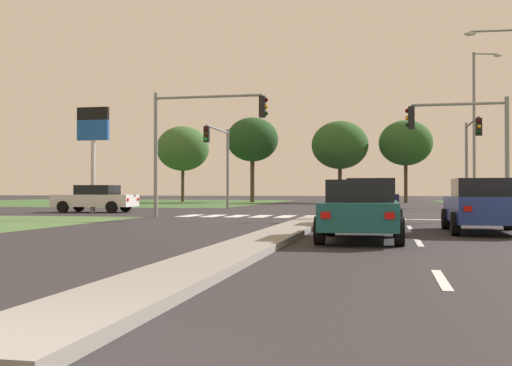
{
  "coord_description": "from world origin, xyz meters",
  "views": [
    {
      "loc": [
        2.77,
        -3.56,
        1.22
      ],
      "look_at": [
        -4.78,
        32.35,
        1.64
      ],
      "focal_mm": 43.69,
      "sensor_mm": 36.0,
      "label": 1
    }
  ],
  "objects_px": {
    "traffic_signal_far_right": "(471,146)",
    "treeline_third": "(340,145)",
    "car_blue_near": "(484,205)",
    "street_lamp_second": "(511,110)",
    "street_lamp_third": "(476,122)",
    "car_white_second": "(96,198)",
    "car_teal_fourth": "(361,210)",
    "traffic_signal_far_left": "(220,151)",
    "pedestrian_at_median": "(343,191)",
    "treeline_fourth": "(406,143)",
    "treeline_second": "(252,140)",
    "treeline_near": "(183,149)",
    "car_navy_third": "(371,202)",
    "fuel_price_totem": "(93,136)",
    "traffic_signal_near_right": "(467,136)",
    "traffic_signal_near_left": "(196,130)"
  },
  "relations": [
    {
      "from": "traffic_signal_far_right",
      "to": "treeline_third",
      "type": "xyz_separation_m",
      "value": [
        -9.29,
        23.04,
        1.84
      ]
    },
    {
      "from": "car_blue_near",
      "to": "street_lamp_second",
      "type": "distance_m",
      "value": 13.65
    },
    {
      "from": "car_blue_near",
      "to": "street_lamp_third",
      "type": "relative_size",
      "value": 0.41
    },
    {
      "from": "car_white_second",
      "to": "car_teal_fourth",
      "type": "xyz_separation_m",
      "value": [
        15.15,
        -16.55,
        -0.02
      ]
    },
    {
      "from": "car_teal_fourth",
      "to": "traffic_signal_far_left",
      "type": "height_order",
      "value": "traffic_signal_far_left"
    },
    {
      "from": "car_blue_near",
      "to": "pedestrian_at_median",
      "type": "height_order",
      "value": "pedestrian_at_median"
    },
    {
      "from": "treeline_third",
      "to": "treeline_fourth",
      "type": "xyz_separation_m",
      "value": [
        6.28,
        0.82,
        0.17
      ]
    },
    {
      "from": "traffic_signal_far_right",
      "to": "treeline_second",
      "type": "height_order",
      "value": "treeline_second"
    },
    {
      "from": "car_blue_near",
      "to": "traffic_signal_far_left",
      "type": "xyz_separation_m",
      "value": [
        -13.1,
        19.35,
        2.9
      ]
    },
    {
      "from": "treeline_near",
      "to": "car_white_second",
      "type": "bearing_deg",
      "value": -80.19
    },
    {
      "from": "car_teal_fourth",
      "to": "traffic_signal_far_left",
      "type": "distance_m",
      "value": 25.1
    },
    {
      "from": "car_white_second",
      "to": "car_navy_third",
      "type": "relative_size",
      "value": 1.09
    },
    {
      "from": "car_teal_fourth",
      "to": "street_lamp_third",
      "type": "xyz_separation_m",
      "value": [
        6.76,
        30.68,
        5.24
      ]
    },
    {
      "from": "car_blue_near",
      "to": "fuel_price_totem",
      "type": "distance_m",
      "value": 22.51
    },
    {
      "from": "traffic_signal_far_right",
      "to": "treeline_third",
      "type": "bearing_deg",
      "value": 111.96
    },
    {
      "from": "car_blue_near",
      "to": "treeline_fourth",
      "type": "distance_m",
      "value": 43.4
    },
    {
      "from": "car_navy_third",
      "to": "street_lamp_third",
      "type": "distance_m",
      "value": 26.05
    },
    {
      "from": "car_blue_near",
      "to": "street_lamp_third",
      "type": "bearing_deg",
      "value": 82.76
    },
    {
      "from": "traffic_signal_far_right",
      "to": "treeline_near",
      "type": "relative_size",
      "value": 0.7
    },
    {
      "from": "treeline_second",
      "to": "street_lamp_second",
      "type": "bearing_deg",
      "value": -57.43
    },
    {
      "from": "traffic_signal_far_right",
      "to": "traffic_signal_near_right",
      "type": "height_order",
      "value": "traffic_signal_far_right"
    },
    {
      "from": "car_navy_third",
      "to": "pedestrian_at_median",
      "type": "distance_m",
      "value": 23.37
    },
    {
      "from": "car_navy_third",
      "to": "traffic_signal_near_right",
      "type": "bearing_deg",
      "value": 56.48
    },
    {
      "from": "pedestrian_at_median",
      "to": "treeline_fourth",
      "type": "distance_m",
      "value": 18.66
    },
    {
      "from": "traffic_signal_near_left",
      "to": "pedestrian_at_median",
      "type": "bearing_deg",
      "value": 72.84
    },
    {
      "from": "street_lamp_third",
      "to": "traffic_signal_near_right",
      "type": "bearing_deg",
      "value": -98.68
    },
    {
      "from": "traffic_signal_near_left",
      "to": "street_lamp_second",
      "type": "bearing_deg",
      "value": 17.37
    },
    {
      "from": "street_lamp_second",
      "to": "pedestrian_at_median",
      "type": "height_order",
      "value": "street_lamp_second"
    },
    {
      "from": "traffic_signal_near_right",
      "to": "traffic_signal_far_left",
      "type": "xyz_separation_m",
      "value": [
        -13.65,
        11.2,
        0.23
      ]
    },
    {
      "from": "street_lamp_third",
      "to": "treeline_fourth",
      "type": "height_order",
      "value": "street_lamp_third"
    },
    {
      "from": "street_lamp_second",
      "to": "treeline_third",
      "type": "height_order",
      "value": "street_lamp_second"
    },
    {
      "from": "traffic_signal_near_right",
      "to": "treeline_near",
      "type": "height_order",
      "value": "treeline_near"
    },
    {
      "from": "treeline_third",
      "to": "fuel_price_totem",
      "type": "bearing_deg",
      "value": -110.64
    },
    {
      "from": "car_white_second",
      "to": "treeline_third",
      "type": "xyz_separation_m",
      "value": [
        11.28,
        29.31,
        4.85
      ]
    },
    {
      "from": "car_blue_near",
      "to": "car_teal_fourth",
      "type": "xyz_separation_m",
      "value": [
        -3.32,
        -3.58,
        -0.04
      ]
    },
    {
      "from": "pedestrian_at_median",
      "to": "treeline_fourth",
      "type": "xyz_separation_m",
      "value": [
        4.83,
        17.43,
        4.61
      ]
    },
    {
      "from": "car_blue_near",
      "to": "traffic_signal_far_left",
      "type": "distance_m",
      "value": 23.54
    },
    {
      "from": "car_navy_third",
      "to": "treeline_fourth",
      "type": "xyz_separation_m",
      "value": [
        2.32,
        40.65,
        4.97
      ]
    },
    {
      "from": "traffic_signal_near_right",
      "to": "treeline_near",
      "type": "relative_size",
      "value": 0.63
    },
    {
      "from": "street_lamp_second",
      "to": "street_lamp_third",
      "type": "height_order",
      "value": "street_lamp_third"
    },
    {
      "from": "fuel_price_totem",
      "to": "treeline_second",
      "type": "height_order",
      "value": "treeline_second"
    },
    {
      "from": "traffic_signal_far_right",
      "to": "traffic_signal_near_right",
      "type": "bearing_deg",
      "value": -97.98
    },
    {
      "from": "car_blue_near",
      "to": "traffic_signal_far_left",
      "type": "height_order",
      "value": "traffic_signal_far_left"
    },
    {
      "from": "car_teal_fourth",
      "to": "traffic_signal_near_right",
      "type": "relative_size",
      "value": 0.86
    },
    {
      "from": "treeline_second",
      "to": "treeline_third",
      "type": "xyz_separation_m",
      "value": [
        8.79,
        -0.17,
        -0.69
      ]
    },
    {
      "from": "car_white_second",
      "to": "traffic_signal_near_left",
      "type": "height_order",
      "value": "traffic_signal_near_left"
    },
    {
      "from": "traffic_signal_far_right",
      "to": "traffic_signal_far_left",
      "type": "relative_size",
      "value": 1.05
    },
    {
      "from": "traffic_signal_far_left",
      "to": "treeline_near",
      "type": "distance_m",
      "value": 26.82
    },
    {
      "from": "traffic_signal_near_right",
      "to": "pedestrian_at_median",
      "type": "distance_m",
      "value": 18.76
    },
    {
      "from": "traffic_signal_far_right",
      "to": "fuel_price_totem",
      "type": "relative_size",
      "value": 0.98
    }
  ]
}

